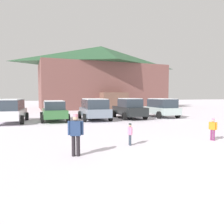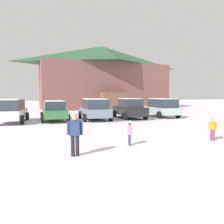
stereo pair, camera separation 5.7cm
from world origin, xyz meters
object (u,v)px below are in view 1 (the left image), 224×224
Objects in this scene: parked_white_suv at (11,110)px; skier_teen_in_navy_coat at (76,133)px; parked_black_sedan at (129,108)px; parked_grey_wagon at (94,108)px; ski_lodge at (101,77)px; skier_child_in_orange_jacket at (213,128)px; parked_green_coupe at (54,111)px; parked_silver_wagon at (162,107)px; skier_child_in_pink_snowsuit at (130,133)px.

parked_white_suv is 10.91m from skier_teen_in_navy_coat.
parked_grey_wagon is at bearing -178.40° from parked_black_sedan.
ski_lodge is 28.24m from skier_teen_in_navy_coat.
ski_lodge is at bearing 54.40° from parked_white_suv.
skier_child_in_orange_jacket is at bearing -94.92° from ski_lodge.
parked_white_suv is 4.57× the size of skier_child_in_orange_jacket.
skier_child_in_orange_jacket is at bearing -72.93° from parked_grey_wagon.
parked_grey_wagon is (3.21, -0.16, 0.12)m from parked_green_coupe.
ski_lodge is 4.37× the size of parked_white_suv.
parked_white_suv is at bearing -179.06° from parked_green_coupe.
parked_black_sedan is at bearing -0.66° from parked_green_coupe.
parked_silver_wagon reaches higher than skier_child_in_orange_jacket.
parked_black_sedan is 12.24m from skier_teen_in_navy_coat.
parked_white_suv is 1.04× the size of parked_black_sedan.
skier_teen_in_navy_coat is at bearing -159.42° from skier_child_in_pink_snowsuit.
parked_green_coupe reaches higher than skier_teen_in_navy_coat.
parked_black_sedan is 1.07× the size of parked_silver_wagon.
ski_lodge reaches higher than parked_black_sedan.
skier_child_in_orange_jacket is at bearing 5.14° from skier_teen_in_navy_coat.
skier_child_in_pink_snowsuit is 0.90× the size of skier_child_in_orange_jacket.
skier_child_in_orange_jacket is (3.01, -9.79, -0.38)m from parked_grey_wagon.
parked_black_sedan is 10.39m from skier_child_in_pink_snowsuit.
skier_teen_in_navy_coat is 2.51m from skier_child_in_pink_snowsuit.
parked_grey_wagon reaches higher than parked_white_suv.
parked_grey_wagon is 3.11× the size of skier_teen_in_navy_coat.
parked_green_coupe is 11.74m from skier_child_in_orange_jacket.
parked_white_suv is 6.32m from parked_grey_wagon.
skier_teen_in_navy_coat is 1.42× the size of skier_child_in_orange_jacket.
parked_black_sedan is 3.08× the size of skier_teen_in_navy_coat.
parked_grey_wagon is at bearing -2.90° from parked_green_coupe.
parked_grey_wagon is at bearing 107.07° from skier_child_in_orange_jacket.
parked_silver_wagon is at bearing 70.91° from skier_child_in_orange_jacket.
parked_silver_wagon is 2.87× the size of skier_teen_in_navy_coat.
parked_black_sedan is at bearing 1.60° from parked_grey_wagon.
skier_teen_in_navy_coat reaches higher than skier_child_in_orange_jacket.
skier_child_in_pink_snowsuit is at bearing -112.95° from parked_black_sedan.
parked_grey_wagon is 9.52m from skier_child_in_pink_snowsuit.
ski_lodge is 26.83m from skier_child_in_pink_snowsuit.
ski_lodge reaches higher than parked_silver_wagon.
ski_lodge is at bearing 72.12° from parked_grey_wagon.
parked_black_sedan reaches higher than parked_white_suv.
parked_green_coupe is (3.11, 0.05, -0.12)m from parked_white_suv.
parked_grey_wagon is 1.08× the size of parked_silver_wagon.
skier_child_in_pink_snowsuit is (2.34, 0.88, -0.29)m from skier_teen_in_navy_coat.
parked_green_coupe is at bearing 121.98° from skier_child_in_orange_jacket.
parked_white_suv is 11.03m from skier_child_in_pink_snowsuit.
parked_grey_wagon is (-5.25, -16.27, -4.00)m from ski_lodge.
ski_lodge is at bearing 82.68° from parked_black_sedan.
parked_green_coupe is 1.00× the size of parked_silver_wagon.
skier_teen_in_navy_coat is at bearing -90.04° from parked_green_coupe.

